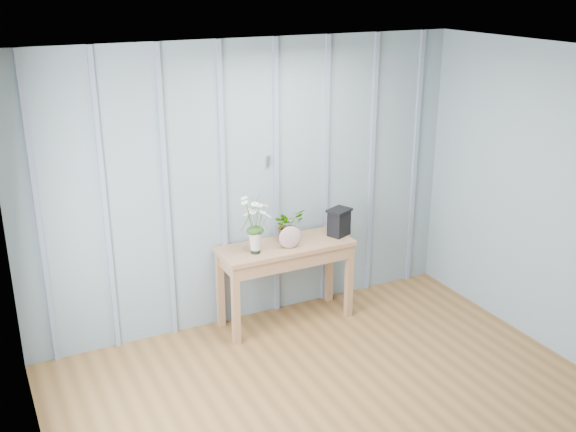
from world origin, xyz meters
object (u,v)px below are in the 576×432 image
daisy_vase (255,217)px  felt_disc_vessel (290,237)px  sideboard (285,256)px  carved_box (339,222)px

daisy_vase → felt_disc_vessel: bearing=-7.7°
sideboard → daisy_vase: daisy_vase is taller
felt_disc_vessel → carved_box: (0.53, 0.08, 0.03)m
sideboard → carved_box: (0.53, -0.02, 0.24)m
sideboard → felt_disc_vessel: size_ratio=5.92×
carved_box → felt_disc_vessel: bearing=-171.5°
felt_disc_vessel → carved_box: bearing=19.6°
sideboard → felt_disc_vessel: (-0.00, -0.10, 0.22)m
daisy_vase → carved_box: daisy_vase is taller
sideboard → daisy_vase: bearing=-169.8°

